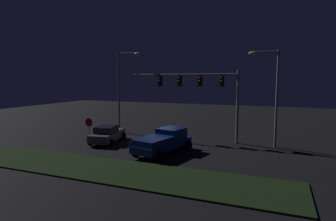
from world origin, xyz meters
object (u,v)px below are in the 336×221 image
Objects in this scene: traffic_signal_gantry at (201,86)px; street_lamp_left at (123,82)px; stop_sign at (89,126)px; pickup_truck at (164,140)px; car_sedan at (107,134)px; street_lamp_right at (271,86)px.

street_lamp_left is at bearing 175.02° from traffic_signal_gantry.
traffic_signal_gantry is at bearing -4.98° from street_lamp_left.
street_lamp_left reaches higher than stop_sign.
pickup_truck is at bearing -5.35° from stop_sign.
traffic_signal_gantry is 4.63× the size of stop_sign.
car_sedan is at bearing -77.05° from street_lamp_left.
street_lamp_right is (14.69, -0.95, -0.24)m from street_lamp_left.
pickup_truck is 6.85m from traffic_signal_gantry.
stop_sign is at bearing 97.53° from pickup_truck.
pickup_truck reaches higher than car_sedan.
car_sedan is at bearing -164.68° from street_lamp_right.
car_sedan is at bearing -152.51° from traffic_signal_gantry.
street_lamp_left reaches higher than traffic_signal_gantry.
stop_sign is (-1.41, -0.72, 0.82)m from car_sedan.
street_lamp_left is 1.05× the size of street_lamp_right.
car_sedan is 2.09× the size of stop_sign.
street_lamp_right is (13.62, 3.73, 4.35)m from car_sedan.
stop_sign reaches higher than pickup_truck.
stop_sign reaches higher than car_sedan.
street_lamp_right is (7.45, 5.16, 4.09)m from pickup_truck.
street_lamp_left is (-7.24, 6.11, 4.34)m from pickup_truck.
pickup_truck is 0.55× the size of traffic_signal_gantry.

